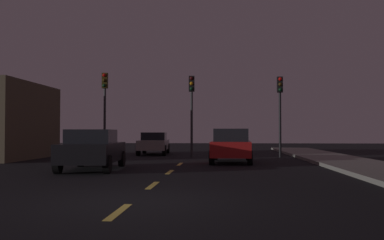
# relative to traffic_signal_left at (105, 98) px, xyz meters

# --- Properties ---
(ground_plane) EXTENTS (80.00, 80.00, 0.00)m
(ground_plane) POSITION_rel_traffic_signal_left_xyz_m (4.95, -8.70, -3.44)
(ground_plane) COLOR black
(sidewalk_curb_right) EXTENTS (3.00, 40.00, 0.15)m
(sidewalk_curb_right) POSITION_rel_traffic_signal_left_xyz_m (12.45, -8.70, -3.36)
(sidewalk_curb_right) COLOR gray
(sidewalk_curb_right) RESTS_ON ground_plane
(lane_stripe_nearest) EXTENTS (0.16, 1.60, 0.01)m
(lane_stripe_nearest) POSITION_rel_traffic_signal_left_xyz_m (4.95, -16.90, -3.43)
(lane_stripe_nearest) COLOR #EACC4C
(lane_stripe_nearest) RESTS_ON ground_plane
(lane_stripe_second) EXTENTS (0.16, 1.60, 0.01)m
(lane_stripe_second) POSITION_rel_traffic_signal_left_xyz_m (4.95, -13.10, -3.43)
(lane_stripe_second) COLOR #EACC4C
(lane_stripe_second) RESTS_ON ground_plane
(lane_stripe_third) EXTENTS (0.16, 1.60, 0.01)m
(lane_stripe_third) POSITION_rel_traffic_signal_left_xyz_m (4.95, -9.30, -3.43)
(lane_stripe_third) COLOR #EACC4C
(lane_stripe_third) RESTS_ON ground_plane
(lane_stripe_fourth) EXTENTS (0.16, 1.60, 0.01)m
(lane_stripe_fourth) POSITION_rel_traffic_signal_left_xyz_m (4.95, -5.50, -3.43)
(lane_stripe_fourth) COLOR #EACC4C
(lane_stripe_fourth) RESTS_ON ground_plane
(traffic_signal_left) EXTENTS (0.32, 0.38, 4.90)m
(traffic_signal_left) POSITION_rel_traffic_signal_left_xyz_m (0.00, 0.00, 0.00)
(traffic_signal_left) COLOR #2D2D30
(traffic_signal_left) RESTS_ON ground_plane
(traffic_signal_center) EXTENTS (0.32, 0.38, 4.68)m
(traffic_signal_center) POSITION_rel_traffic_signal_left_xyz_m (5.10, -0.00, -0.14)
(traffic_signal_center) COLOR #2D2D30
(traffic_signal_center) RESTS_ON ground_plane
(traffic_signal_right) EXTENTS (0.32, 0.38, 4.59)m
(traffic_signal_right) POSITION_rel_traffic_signal_left_xyz_m (10.14, -0.00, -0.20)
(traffic_signal_right) COLOR black
(traffic_signal_right) RESTS_ON ground_plane
(car_stopped_ahead) EXTENTS (2.03, 4.40, 1.58)m
(car_stopped_ahead) POSITION_rel_traffic_signal_left_xyz_m (7.27, -4.32, -2.64)
(car_stopped_ahead) COLOR #B21919
(car_stopped_ahead) RESTS_ON ground_plane
(car_adjacent_lane) EXTENTS (2.17, 4.25, 1.52)m
(car_adjacent_lane) POSITION_rel_traffic_signal_left_xyz_m (1.93, -8.61, -2.66)
(car_adjacent_lane) COLOR black
(car_adjacent_lane) RESTS_ON ground_plane
(car_oncoming_far) EXTENTS (2.00, 4.21, 1.41)m
(car_oncoming_far) POSITION_rel_traffic_signal_left_xyz_m (2.47, 2.77, -2.71)
(car_oncoming_far) COLOR gray
(car_oncoming_far) RESTS_ON ground_plane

